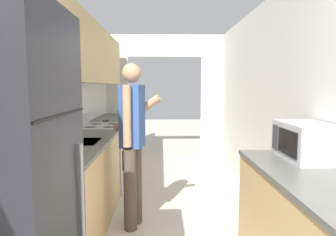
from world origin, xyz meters
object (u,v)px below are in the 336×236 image
(person, at_px, (132,141))
(microwave, at_px, (306,141))
(knife, at_px, (106,121))
(range_oven, at_px, (103,156))

(person, xyz_separation_m, microwave, (1.39, -0.76, 0.13))
(microwave, height_order, knife, microwave)
(range_oven, height_order, knife, range_oven)
(range_oven, xyz_separation_m, microwave, (1.94, -1.98, 0.58))
(microwave, relative_size, knife, 1.81)
(range_oven, xyz_separation_m, person, (0.54, -1.22, 0.45))
(range_oven, relative_size, microwave, 1.93)
(range_oven, bearing_deg, microwave, -45.65)
(range_oven, height_order, microwave, microwave)
(person, xyz_separation_m, knife, (-0.58, 1.75, 0.00))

